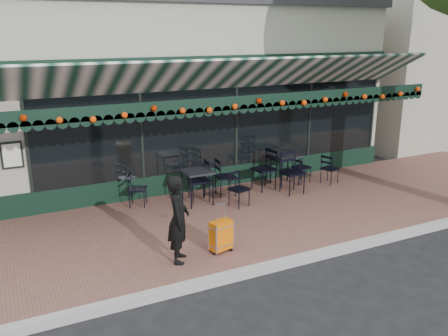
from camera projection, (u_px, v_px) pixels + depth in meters
name	position (u px, v px, depth m)	size (l,w,h in m)	color
ground	(270.00, 268.00, 8.11)	(80.00, 80.00, 0.00)	black
sidewalk	(220.00, 223.00, 9.81)	(18.00, 4.00, 0.15)	brown
curb	(273.00, 266.00, 8.02)	(18.00, 0.16, 0.15)	#9E9E99
restaurant_building	(135.00, 87.00, 14.22)	(12.00, 9.60, 4.50)	gray
neighbor_building_right	(437.00, 68.00, 19.83)	(12.00, 8.00, 4.80)	#A6A092
woman	(178.00, 219.00, 7.85)	(0.55, 0.36, 1.51)	black
suitcase	(221.00, 236.00, 8.31)	(0.43, 0.30, 0.89)	orange
cafe_table_a	(285.00, 158.00, 11.87)	(0.63, 0.63, 0.77)	black
cafe_table_b	(197.00, 174.00, 10.51)	(0.63, 0.63, 0.77)	black
chair_a_left	(264.00, 170.00, 11.53)	(0.50, 0.50, 1.00)	black
chair_a_right	(302.00, 167.00, 12.09)	(0.39, 0.39, 0.79)	black
chair_a_front	(292.00, 173.00, 11.26)	(0.50, 0.50, 1.00)	black
chair_a_extra	(330.00, 169.00, 12.03)	(0.38, 0.38, 0.75)	black
chair_b_left	(199.00, 181.00, 10.77)	(0.47, 0.47, 0.93)	black
chair_b_right	(226.00, 177.00, 11.12)	(0.45, 0.45, 0.90)	black
chair_b_front	(239.00, 189.00, 10.45)	(0.39, 0.39, 0.77)	black
chair_solo	(138.00, 189.00, 10.45)	(0.39, 0.39, 0.78)	black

